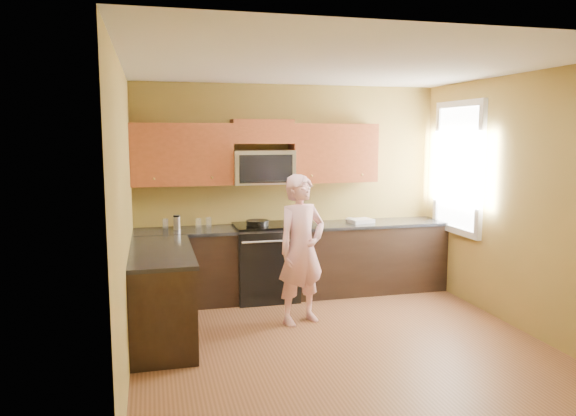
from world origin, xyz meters
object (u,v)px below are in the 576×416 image
object	(u,v)px
butter_tub	(299,228)
travel_mug	(177,230)
frying_pan	(257,225)
woman	(301,249)
stove	(265,262)
microwave	(263,184)

from	to	relation	value
butter_tub	travel_mug	bearing A→B (deg)	171.71
frying_pan	travel_mug	world-z (taller)	travel_mug
woman	frying_pan	distance (m)	0.99
butter_tub	stove	bearing A→B (deg)	158.64
woman	butter_tub	xyz separation A→B (m)	(0.19, 0.81, 0.10)
stove	woman	distance (m)	1.04
stove	frying_pan	xyz separation A→B (m)	(-0.10, -0.03, 0.47)
frying_pan	butter_tub	xyz separation A→B (m)	(0.50, -0.13, -0.03)
stove	butter_tub	xyz separation A→B (m)	(0.39, -0.15, 0.45)
frying_pan	microwave	bearing A→B (deg)	60.42
microwave	butter_tub	size ratio (longest dim) A/B	6.92
woman	butter_tub	bearing A→B (deg)	56.07
microwave	frying_pan	bearing A→B (deg)	-124.23
microwave	woman	size ratio (longest dim) A/B	0.46
woman	butter_tub	world-z (taller)	woman
stove	frying_pan	world-z (taller)	frying_pan
woman	frying_pan	size ratio (longest dim) A/B	3.33
stove	frying_pan	size ratio (longest dim) A/B	1.93
stove	butter_tub	size ratio (longest dim) A/B	8.65
microwave	travel_mug	world-z (taller)	microwave
travel_mug	microwave	bearing A→B (deg)	3.42
butter_tub	microwave	bearing A→B (deg)	144.67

